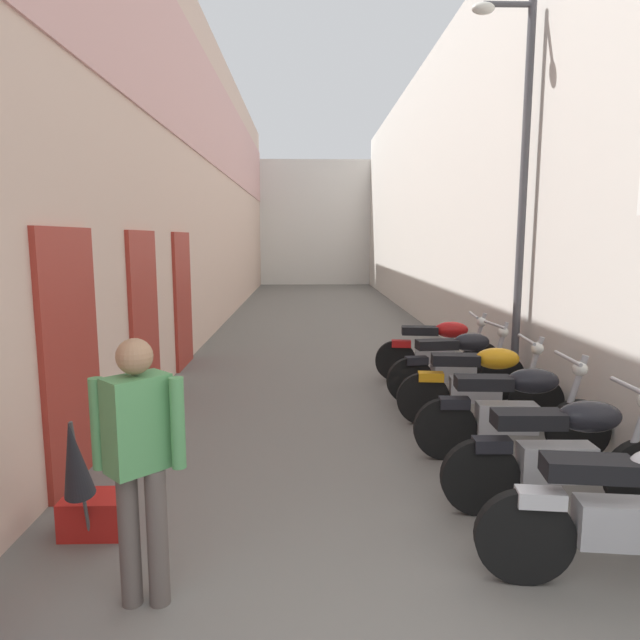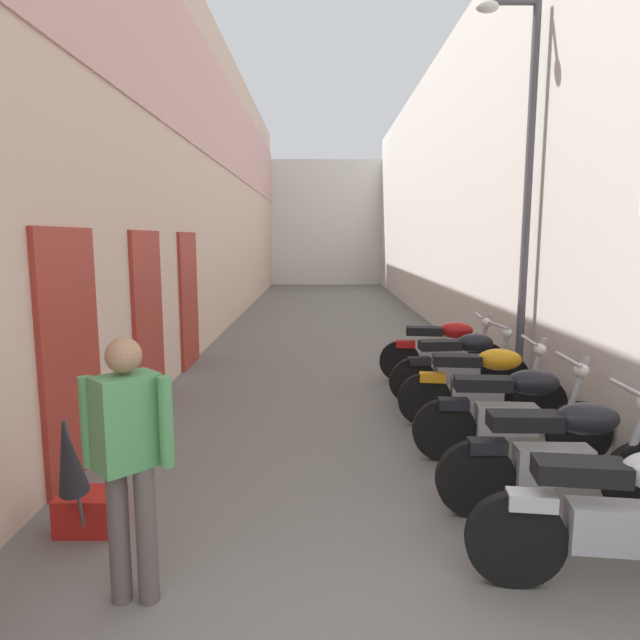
# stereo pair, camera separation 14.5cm
# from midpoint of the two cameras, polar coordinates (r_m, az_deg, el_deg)

# --- Properties ---
(ground_plane) EXTENTS (40.01, 40.01, 0.00)m
(ground_plane) POSITION_cam_midpoint_polar(r_m,az_deg,el_deg) (11.56, 0.32, -2.11)
(ground_plane) COLOR #66635E
(building_left) EXTENTS (0.45, 24.01, 6.60)m
(building_left) POSITION_cam_midpoint_polar(r_m,az_deg,el_deg) (13.55, -11.59, 13.38)
(building_left) COLOR beige
(building_left) RESTS_ON ground
(building_right) EXTENTS (0.45, 24.01, 6.37)m
(building_right) POSITION_cam_midpoint_polar(r_m,az_deg,el_deg) (13.74, 11.57, 12.72)
(building_right) COLOR beige
(building_right) RESTS_ON ground
(building_far_end) EXTENTS (7.95, 2.00, 5.55)m
(building_far_end) POSITION_cam_midpoint_polar(r_m,az_deg,el_deg) (26.38, -0.69, 9.85)
(building_far_end) COLOR silver
(building_far_end) RESTS_ON ground
(motorcycle_nearest) EXTENTS (1.84, 0.58, 1.04)m
(motorcycle_nearest) POSITION_cam_midpoint_polar(r_m,az_deg,el_deg) (3.94, 28.67, -16.81)
(motorcycle_nearest) COLOR black
(motorcycle_nearest) RESTS_ON ground
(motorcycle_second) EXTENTS (1.85, 0.58, 1.04)m
(motorcycle_second) POSITION_cam_midpoint_polar(r_m,az_deg,el_deg) (4.70, 22.89, -12.33)
(motorcycle_second) COLOR black
(motorcycle_second) RESTS_ON ground
(motorcycle_third) EXTENTS (1.85, 0.58, 1.04)m
(motorcycle_third) POSITION_cam_midpoint_polar(r_m,az_deg,el_deg) (5.62, 18.44, -8.68)
(motorcycle_third) COLOR black
(motorcycle_third) RESTS_ON ground
(motorcycle_fourth) EXTENTS (1.85, 0.58, 1.04)m
(motorcycle_fourth) POSITION_cam_midpoint_polar(r_m,az_deg,el_deg) (6.52, 15.50, -6.20)
(motorcycle_fourth) COLOR black
(motorcycle_fourth) RESTS_ON ground
(motorcycle_fifth) EXTENTS (1.85, 0.58, 1.04)m
(motorcycle_fifth) POSITION_cam_midpoint_polar(r_m,az_deg,el_deg) (7.41, 13.37, -4.37)
(motorcycle_fifth) COLOR black
(motorcycle_fifth) RESTS_ON ground
(motorcycle_sixth) EXTENTS (1.85, 0.58, 1.04)m
(motorcycle_sixth) POSITION_cam_midpoint_polar(r_m,az_deg,el_deg) (8.38, 11.60, -2.85)
(motorcycle_sixth) COLOR black
(motorcycle_sixth) RESTS_ON ground
(pedestrian_by_doorway) EXTENTS (0.52, 0.38, 1.57)m
(pedestrian_by_doorway) POSITION_cam_midpoint_polar(r_m,az_deg,el_deg) (3.38, -19.19, -12.74)
(pedestrian_by_doorway) COLOR #564C47
(pedestrian_by_doorway) RESTS_ON ground
(plastic_crate) EXTENTS (0.44, 0.32, 0.28)m
(plastic_crate) POSITION_cam_midpoint_polar(r_m,az_deg,el_deg) (4.57, -22.85, -17.81)
(plastic_crate) COLOR red
(plastic_crate) RESTS_ON ground
(umbrella_leaning) EXTENTS (0.20, 0.35, 0.97)m
(umbrella_leaning) POSITION_cam_midpoint_polar(r_m,az_deg,el_deg) (4.10, -24.76, -12.83)
(umbrella_leaning) COLOR #4C4C4C
(umbrella_leaning) RESTS_ON ground
(street_lamp) EXTENTS (0.79, 0.18, 4.95)m
(street_lamp) POSITION_cam_midpoint_polar(r_m,az_deg,el_deg) (7.63, 18.97, 13.71)
(street_lamp) COLOR #47474C
(street_lamp) RESTS_ON ground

